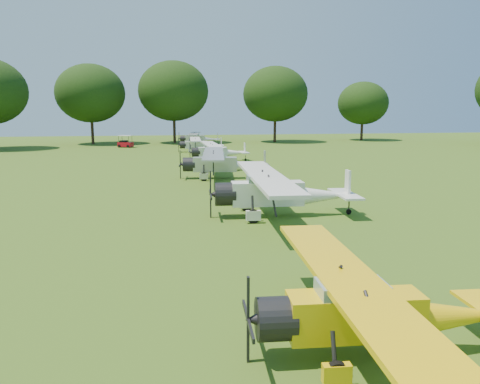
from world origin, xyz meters
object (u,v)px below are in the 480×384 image
Objects in this scene: aircraft_4 at (222,162)px; aircraft_7 at (198,138)px; aircraft_3 at (278,189)px; golf_cart at (125,143)px; aircraft_2 at (375,307)px; aircraft_5 at (217,150)px; aircraft_6 at (199,144)px.

aircraft_4 reaches higher than aircraft_7.
aircraft_3 reaches higher than golf_cart.
aircraft_2 is 0.86× the size of aircraft_4.
aircraft_3 is 47.01m from golf_cart.
aircraft_4 is at bearing -48.82° from golf_cart.
aircraft_5 is 11.05m from aircraft_6.
aircraft_7 is (-0.07, 48.24, -0.22)m from aircraft_3.
golf_cart is (-10.56, 45.80, -0.79)m from aircraft_3.
aircraft_7 reaches higher than aircraft_2.
aircraft_3 is 1.19× the size of aircraft_7.
aircraft_3 is at bearing 88.48° from aircraft_2.
aircraft_4 is 23.36m from aircraft_6.
aircraft_2 is 61.69m from aircraft_7.
aircraft_5 is at bearing -82.15° from aircraft_6.
aircraft_4 is at bearing -95.90° from aircraft_5.
aircraft_4 is 12.40m from aircraft_5.
aircraft_7 is (0.75, 11.46, 0.08)m from aircraft_6.
aircraft_5 is at bearing 93.53° from aircraft_3.
golf_cart is at bearing 102.93° from aircraft_2.
aircraft_6 is at bearing 93.95° from aircraft_5.
aircraft_7 reaches higher than aircraft_6.
aircraft_3 is at bearing -52.17° from golf_cart.
aircraft_2 reaches higher than aircraft_6.
aircraft_2 is 4.20× the size of golf_cart.
aircraft_2 is 26.87m from aircraft_4.
aircraft_3 is 1.29× the size of aircraft_6.
aircraft_3 reaches higher than aircraft_6.
aircraft_5 reaches higher than aircraft_2.
golf_cart is at bearing -158.84° from aircraft_7.
aircraft_6 reaches higher than golf_cart.
aircraft_3 is at bearing -81.84° from aircraft_7.
aircraft_3 is at bearing -78.59° from aircraft_4.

